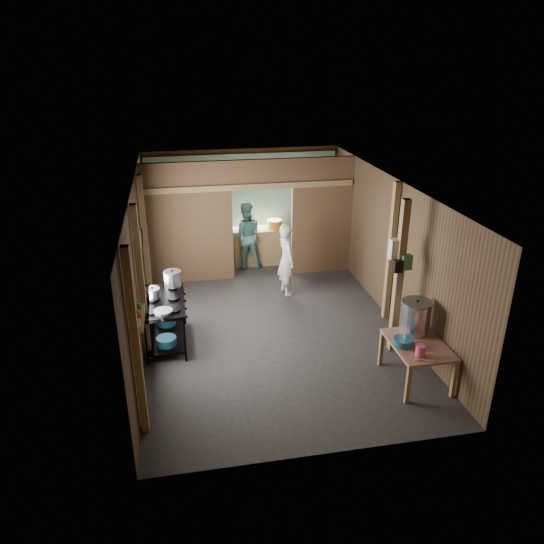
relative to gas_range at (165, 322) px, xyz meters
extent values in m
cube|color=#282626|center=(1.88, 0.40, -0.41)|extent=(4.50, 7.00, 0.00)
cube|color=#2D2B29|center=(1.88, 0.40, 2.19)|extent=(4.50, 7.00, 0.00)
cube|color=brown|center=(1.88, 3.90, 0.89)|extent=(4.50, 0.00, 2.60)
cube|color=brown|center=(1.88, -3.10, 0.89)|extent=(4.50, 0.00, 2.60)
cube|color=brown|center=(-0.37, 0.40, 0.89)|extent=(0.00, 7.00, 2.60)
cube|color=brown|center=(4.13, 0.40, 0.89)|extent=(0.00, 7.00, 2.60)
cube|color=brown|center=(0.55, 2.60, 0.89)|extent=(1.85, 0.10, 2.60)
cube|color=brown|center=(3.46, 2.60, 0.89)|extent=(1.35, 0.10, 2.60)
cube|color=brown|center=(2.13, 2.60, 1.89)|extent=(1.30, 0.10, 0.60)
cube|color=#71ABAD|center=(1.88, 3.84, 0.84)|extent=(4.40, 0.06, 2.50)
cube|color=#9C8154|center=(2.18, 3.35, 0.01)|extent=(1.20, 0.50, 0.85)
cylinder|color=silver|center=(2.13, 3.80, 1.49)|extent=(0.20, 0.03, 0.20)
cube|color=#9C8154|center=(-0.30, -2.20, 0.89)|extent=(0.10, 0.12, 2.60)
cube|color=#9C8154|center=(-0.30, -0.40, 0.89)|extent=(0.10, 0.12, 2.60)
cube|color=#9C8154|center=(-0.30, 1.60, 0.89)|extent=(0.10, 0.12, 2.60)
cube|color=#9C8154|center=(4.06, 0.20, 0.89)|extent=(0.10, 0.12, 2.60)
cube|color=#9C8154|center=(3.73, -0.90, 0.89)|extent=(0.12, 0.12, 2.60)
cube|color=#9C8154|center=(1.88, 2.55, 1.64)|extent=(4.40, 0.12, 0.12)
cylinder|color=slate|center=(-0.33, 0.80, 1.24)|extent=(0.03, 0.34, 0.34)
cylinder|color=black|center=(-0.33, 1.20, 1.14)|extent=(0.03, 0.30, 0.30)
cube|color=#9C8154|center=(-0.27, -1.70, 0.99)|extent=(0.14, 0.80, 0.03)
cylinder|color=silver|center=(-0.27, -1.95, 1.05)|extent=(0.07, 0.07, 0.10)
cylinder|color=#B66D27|center=(-0.27, -1.70, 1.05)|extent=(0.08, 0.08, 0.10)
cylinder|color=#377E48|center=(-0.27, -1.48, 1.05)|extent=(0.06, 0.06, 0.10)
cube|color=silver|center=(3.68, -0.82, 1.37)|extent=(0.22, 0.15, 0.32)
cube|color=#377E48|center=(3.80, -0.96, 1.19)|extent=(0.16, 0.12, 0.24)
cube|color=black|center=(3.66, -0.98, 1.14)|extent=(0.14, 0.10, 0.20)
cylinder|color=#1D556F|center=(0.00, -0.33, -0.18)|extent=(0.33, 0.33, 0.14)
cylinder|color=#1D556F|center=(0.00, 0.38, -0.19)|extent=(0.32, 0.32, 0.13)
cylinder|color=#1D556F|center=(3.47, -1.82, 0.28)|extent=(0.38, 0.38, 0.11)
cylinder|color=#CD4C76|center=(3.58, -2.14, 0.31)|extent=(0.17, 0.17, 0.16)
cube|color=silver|center=(3.59, -2.28, 0.23)|extent=(0.29, 0.14, 0.01)
cylinder|color=#B66D27|center=(2.55, 3.35, 0.53)|extent=(0.34, 0.34, 0.19)
cylinder|color=red|center=(1.86, 3.35, 0.50)|extent=(0.11, 0.11, 0.12)
imported|color=silver|center=(2.45, 1.61, 0.33)|extent=(0.44, 0.59, 1.48)
imported|color=#59968F|center=(1.84, 3.17, 0.37)|extent=(0.79, 0.64, 1.56)
camera|label=1|loc=(0.31, -7.99, 4.23)|focal=34.36mm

